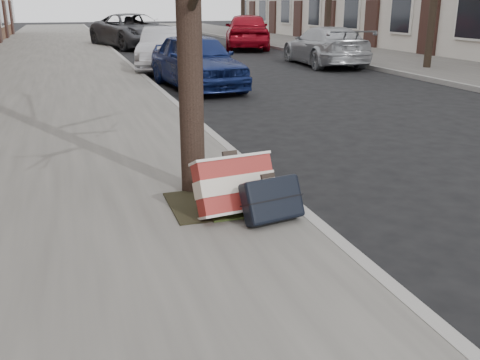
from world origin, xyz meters
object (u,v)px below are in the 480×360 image
object	(u,v)px
suitcase_navy	(272,199)
car_near_mid	(166,49)
suitcase_red	(235,185)
car_near_front	(197,61)

from	to	relation	value
suitcase_navy	car_near_mid	distance (m)	12.55
car_near_mid	suitcase_red	bearing A→B (deg)	-80.99
suitcase_red	suitcase_navy	xyz separation A→B (m)	(0.25, -0.28, -0.06)
suitcase_navy	car_near_front	xyz separation A→B (m)	(1.40, 8.65, 0.32)
suitcase_red	car_near_mid	world-z (taller)	car_near_mid
suitcase_red	car_near_front	xyz separation A→B (m)	(1.66, 8.37, 0.26)
suitcase_red	suitcase_navy	world-z (taller)	suitcase_red
suitcase_navy	car_near_front	world-z (taller)	car_near_front
suitcase_red	car_near_mid	size ratio (longest dim) A/B	0.18
car_near_mid	suitcase_navy	bearing A→B (deg)	-79.67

